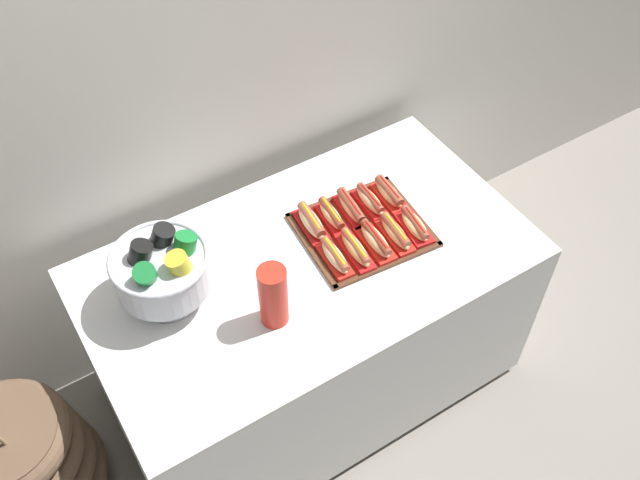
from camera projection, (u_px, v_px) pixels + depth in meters
The scene contains 17 objects.
ground_plane at pixel (310, 378), 2.87m from camera, with size 10.00×10.00×0.00m, color gray.
back_wall at pixel (214, 31), 2.19m from camera, with size 6.00×0.10×2.60m, color silver.
buffet_table at pixel (309, 322), 2.57m from camera, with size 1.46×0.81×0.75m.
floor_vase at pixel (23, 468), 2.37m from camera, with size 0.51×0.51×0.98m.
serving_tray at pixel (363, 230), 2.38m from camera, with size 0.43×0.39×0.01m.
hot_dog_0 at pixel (335, 257), 2.27m from camera, with size 0.07×0.17×0.06m.
hot_dog_1 at pixel (355, 249), 2.29m from camera, with size 0.08×0.18×0.06m.
hot_dog_2 at pixel (376, 241), 2.31m from camera, with size 0.08×0.18×0.06m.
hot_dog_3 at pixel (395, 233), 2.33m from camera, with size 0.08×0.18×0.06m.
hot_dog_4 at pixel (415, 226), 2.36m from camera, with size 0.09×0.17×0.06m.
hot_dog_5 at pixel (311, 223), 2.36m from camera, with size 0.08×0.18×0.07m.
hot_dog_6 at pixel (331, 216), 2.39m from camera, with size 0.07×0.16×0.06m.
hot_dog_7 at pixel (351, 208), 2.41m from camera, with size 0.08×0.18×0.06m.
hot_dog_8 at pixel (370, 201), 2.43m from camera, with size 0.07×0.17×0.06m.
hot_dog_9 at pixel (389, 194), 2.45m from camera, with size 0.07×0.16×0.06m.
punch_bowl at pixel (162, 269), 2.10m from camera, with size 0.30×0.30×0.25m.
cup_stack at pixel (273, 296), 2.07m from camera, with size 0.09×0.09×0.22m.
Camera 1 is at (-0.75, -1.27, 2.52)m, focal length 40.01 mm.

